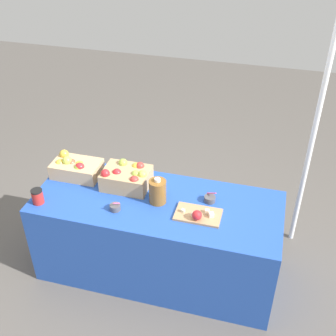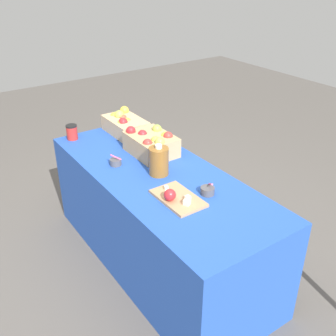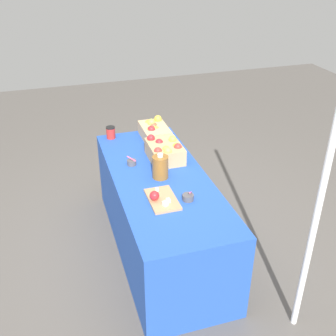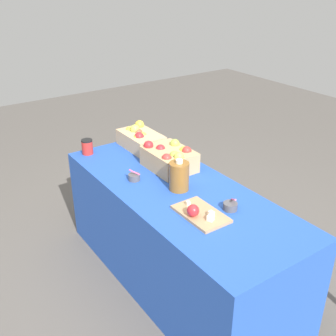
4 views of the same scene
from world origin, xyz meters
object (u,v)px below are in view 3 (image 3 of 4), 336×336
(coffee_cup, at_px, (111,132))
(sample_bowl_near, at_px, (132,162))
(apple_crate_left, at_px, (154,131))
(sample_bowl_mid, at_px, (188,197))
(tent_pole, at_px, (321,194))
(cider_jug, at_px, (161,167))
(apple_crate_middle, at_px, (165,151))
(cutting_board_front, at_px, (161,199))

(coffee_cup, bearing_deg, sample_bowl_near, 7.00)
(apple_crate_left, xyz_separation_m, coffee_cup, (-0.12, -0.41, -0.01))
(sample_bowl_mid, height_order, tent_pole, tent_pole)
(cider_jug, relative_size, tent_pole, 0.10)
(sample_bowl_mid, distance_m, coffee_cup, 1.30)
(apple_crate_middle, height_order, cider_jug, cider_jug)
(cutting_board_front, distance_m, tent_pole, 1.14)
(sample_bowl_mid, bearing_deg, cutting_board_front, -103.77)
(sample_bowl_mid, bearing_deg, sample_bowl_near, -156.89)
(apple_crate_left, relative_size, coffee_cup, 3.30)
(sample_bowl_near, distance_m, tent_pole, 1.65)
(sample_bowl_mid, xyz_separation_m, tent_pole, (0.70, 0.59, 0.35))
(apple_crate_middle, relative_size, cider_jug, 1.71)
(coffee_cup, relative_size, tent_pole, 0.05)
(sample_bowl_mid, relative_size, tent_pole, 0.04)
(sample_bowl_mid, xyz_separation_m, cider_jug, (-0.38, -0.10, 0.07))
(sample_bowl_mid, height_order, cider_jug, cider_jug)
(sample_bowl_near, bearing_deg, sample_bowl_mid, 23.11)
(apple_crate_left, height_order, tent_pole, tent_pole)
(sample_bowl_mid, bearing_deg, coffee_cup, -164.20)
(cutting_board_front, relative_size, sample_bowl_near, 3.49)
(cutting_board_front, bearing_deg, cider_jug, 163.37)
(apple_crate_middle, xyz_separation_m, cutting_board_front, (0.63, -0.22, -0.06))
(apple_crate_left, distance_m, sample_bowl_near, 0.58)
(apple_crate_left, bearing_deg, coffee_cup, -106.94)
(cutting_board_front, distance_m, coffee_cup, 1.21)
(coffee_cup, height_order, tent_pole, tent_pole)
(coffee_cup, xyz_separation_m, tent_pole, (1.95, 0.94, 0.31))
(apple_crate_middle, xyz_separation_m, tent_pole, (1.38, 0.56, 0.29))
(cutting_board_front, distance_m, sample_bowl_near, 0.62)
(tent_pole, bearing_deg, sample_bowl_near, -147.41)
(apple_crate_left, distance_m, tent_pole, 1.93)
(cutting_board_front, height_order, sample_bowl_mid, sample_bowl_mid)
(sample_bowl_near, relative_size, sample_bowl_mid, 1.02)
(sample_bowl_mid, bearing_deg, apple_crate_middle, 178.09)
(cider_jug, distance_m, coffee_cup, 0.91)
(cutting_board_front, xyz_separation_m, sample_bowl_mid, (0.05, 0.20, 0.00))
(apple_crate_middle, relative_size, sample_bowl_near, 3.80)
(sample_bowl_near, height_order, coffee_cup, coffee_cup)
(apple_crate_middle, bearing_deg, cutting_board_front, -19.48)
(sample_bowl_near, height_order, sample_bowl_mid, sample_bowl_near)
(sample_bowl_near, xyz_separation_m, cider_jug, (0.28, 0.18, 0.07))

